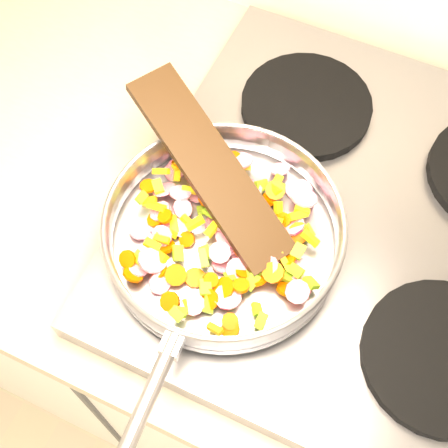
% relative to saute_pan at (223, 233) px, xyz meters
% --- Properties ---
extents(cooktop, '(0.60, 0.60, 0.04)m').
position_rel_saute_pan_xyz_m(cooktop, '(0.15, 0.12, -0.07)').
color(cooktop, '#939399').
rests_on(cooktop, counter_top).
extents(grate_fl, '(0.19, 0.19, 0.02)m').
position_rel_saute_pan_xyz_m(grate_fl, '(0.01, -0.02, -0.04)').
color(grate_fl, black).
rests_on(grate_fl, cooktop).
extents(grate_fr, '(0.19, 0.19, 0.02)m').
position_rel_saute_pan_xyz_m(grate_fr, '(0.29, -0.02, -0.04)').
color(grate_fr, black).
rests_on(grate_fr, cooktop).
extents(grate_bl, '(0.19, 0.19, 0.02)m').
position_rel_saute_pan_xyz_m(grate_bl, '(0.01, 0.26, -0.04)').
color(grate_bl, black).
rests_on(grate_bl, cooktop).
extents(saute_pan, '(0.33, 0.50, 0.06)m').
position_rel_saute_pan_xyz_m(saute_pan, '(0.00, 0.00, 0.00)').
color(saute_pan, '#9E9EA5').
rests_on(saute_pan, grate_fl).
extents(vegetable_heap, '(0.27, 0.27, 0.05)m').
position_rel_saute_pan_xyz_m(vegetable_heap, '(0.00, 0.00, -0.01)').
color(vegetable_heap, yellow).
rests_on(vegetable_heap, saute_pan).
extents(wooden_spatula, '(0.28, 0.20, 0.08)m').
position_rel_saute_pan_xyz_m(wooden_spatula, '(-0.05, 0.06, 0.03)').
color(wooden_spatula, black).
rests_on(wooden_spatula, saute_pan).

